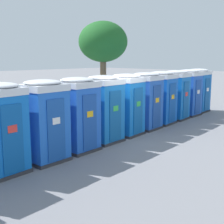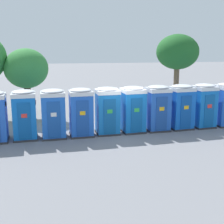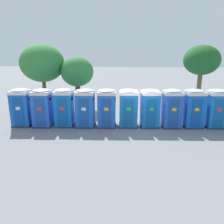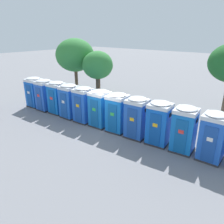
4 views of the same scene
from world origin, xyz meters
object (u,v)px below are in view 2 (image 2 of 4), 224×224
(portapotty_5, at_px, (107,110))
(portapotty_2, at_px, (24,115))
(portapotty_9, at_px, (204,105))
(portapotty_3, at_px, (53,113))
(portapotty_7, at_px, (158,108))
(portapotty_4, at_px, (81,112))
(portapotty_8, at_px, (181,107))
(street_tree_1, at_px, (26,69))
(street_tree_0, at_px, (177,52))
(portapotty_6, at_px, (133,109))

(portapotty_5, bearing_deg, portapotty_2, -176.41)
(portapotty_5, bearing_deg, portapotty_9, 4.17)
(portapotty_3, relative_size, portapotty_7, 1.00)
(portapotty_4, relative_size, portapotty_9, 1.00)
(portapotty_2, bearing_deg, portapotty_8, 3.91)
(portapotty_9, relative_size, street_tree_1, 0.57)
(portapotty_4, relative_size, portapotty_8, 1.00)
(portapotty_3, xyz_separation_m, street_tree_0, (9.11, 6.53, 2.84))
(portapotty_9, bearing_deg, portapotty_7, -175.44)
(portapotty_5, distance_m, portapotty_8, 4.30)
(portapotty_2, bearing_deg, street_tree_0, 31.82)
(portapotty_5, relative_size, portapotty_7, 1.00)
(portapotty_7, relative_size, portapotty_8, 1.00)
(portapotty_9, height_order, street_tree_1, street_tree_1)
(portapotty_5, distance_m, portapotty_9, 5.73)
(street_tree_0, bearing_deg, portapotty_3, -144.37)
(portapotty_4, xyz_separation_m, portapotty_6, (2.85, 0.26, 0.00))
(portapotty_7, xyz_separation_m, portapotty_8, (1.43, 0.13, -0.00))
(street_tree_0, bearing_deg, portapotty_9, -95.27)
(portapotty_7, distance_m, street_tree_0, 7.52)
(portapotty_9, xyz_separation_m, street_tree_1, (-10.27, 4.24, 1.89))
(portapotty_6, relative_size, portapotty_8, 1.00)
(portapotty_6, bearing_deg, street_tree_0, 51.98)
(portapotty_8, bearing_deg, portapotty_3, -175.42)
(portapotty_9, bearing_deg, street_tree_0, 84.73)
(portapotty_4, bearing_deg, portapotty_7, 4.63)
(portapotty_6, xyz_separation_m, street_tree_0, (4.83, 6.17, 2.84))
(portapotty_2, distance_m, portapotty_4, 2.87)
(portapotty_4, relative_size, portapotty_6, 1.00)
(portapotty_2, relative_size, portapotty_5, 1.00)
(portapotty_2, height_order, portapotty_5, same)
(portapotty_4, height_order, portapotty_9, same)
(portapotty_2, height_order, portapotty_3, same)
(portapotty_7, height_order, portapotty_8, same)
(portapotty_6, distance_m, portapotty_9, 4.30)
(portapotty_6, height_order, portapotty_8, same)
(portapotty_3, bearing_deg, portapotty_4, 3.88)
(portapotty_5, height_order, street_tree_1, street_tree_1)
(portapotty_3, xyz_separation_m, portapotty_9, (8.57, 0.67, 0.00))
(portapotty_8, relative_size, portapotty_9, 1.00)
(street_tree_0, bearing_deg, portapotty_4, -140.05)
(portapotty_4, xyz_separation_m, portapotty_9, (7.14, 0.57, 0.00))
(portapotty_9, distance_m, street_tree_1, 11.27)
(portapotty_5, xyz_separation_m, portapotty_8, (4.29, 0.32, -0.00))
(portapotty_8, relative_size, street_tree_0, 0.46)
(portapotty_4, distance_m, portapotty_8, 5.73)
(street_tree_1, bearing_deg, portapotty_9, -22.44)
(portapotty_8, bearing_deg, portapotty_2, -176.09)
(portapotty_4, height_order, street_tree_0, street_tree_0)
(portapotty_3, height_order, portapotty_5, same)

